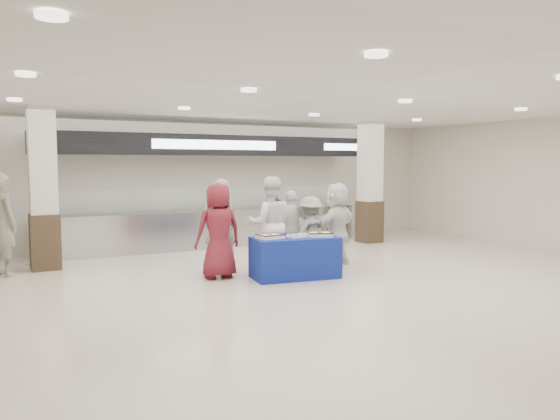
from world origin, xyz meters
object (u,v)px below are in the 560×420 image
soldier_b (311,232)px  sheet_cake_left (270,236)px  chef_tall (270,224)px  soldier_bg (3,224)px  cupcake_tray (298,236)px  soldier_a (220,226)px  chef_short (292,229)px  display_table (295,258)px  civilian_white (337,224)px  civilian_maroon (218,231)px  sheet_cake_right (320,234)px

soldier_b → sheet_cake_left: bearing=18.5°
chef_tall → soldier_bg: 4.98m
cupcake_tray → soldier_b: (0.73, 0.74, -0.06)m
soldier_a → soldier_bg: soldier_bg is taller
soldier_a → soldier_b: soldier_a is taller
soldier_bg → chef_short: bearing=-136.7°
display_table → soldier_bg: 5.46m
soldier_bg → soldier_a: bearing=-142.0°
soldier_a → soldier_b: bearing=170.4°
soldier_a → sheet_cake_left: bearing=121.7°
sheet_cake_left → soldier_b: soldier_b is taller
chef_short → civilian_white: civilian_white is taller
chef_short → soldier_bg: size_ratio=0.80×
chef_short → cupcake_tray: bearing=68.3°
sheet_cake_left → chef_short: (0.98, 0.91, -0.02)m
chef_short → soldier_bg: soldier_bg is taller
soldier_a → chef_short: (1.52, -0.11, -0.13)m
soldier_bg → soldier_b: bearing=-138.8°
soldier_a → civilian_white: (2.40, -0.43, -0.05)m
chef_short → display_table: bearing=65.7°
civilian_maroon → soldier_a: (0.22, 0.47, 0.03)m
cupcake_tray → soldier_a: 1.57m
sheet_cake_right → soldier_bg: soldier_bg is taller
civilian_white → chef_short: bearing=-44.9°
soldier_b → chef_tall: bearing=-12.0°
chef_short → civilian_white: bearing=162.6°
sheet_cake_left → sheet_cake_right: 0.96m
soldier_bg → display_table: bearing=-148.4°
display_table → soldier_b: bearing=50.5°
civilian_maroon → chef_tall: chef_tall is taller
chef_tall → sheet_cake_left: bearing=82.9°
sheet_cake_left → civilian_maroon: bearing=144.1°
sheet_cake_right → soldier_a: size_ratio=0.29×
display_table → soldier_b: soldier_b is taller
sheet_cake_right → soldier_b: (0.29, 0.79, -0.08)m
sheet_cake_right → civilian_white: civilian_white is taller
chef_tall → chef_short: bearing=-138.9°
sheet_cake_right → cupcake_tray: 0.44m
sheet_cake_left → chef_tall: bearing=62.7°
cupcake_tray → chef_tall: (-0.16, 0.81, 0.14)m
soldier_a → chef_short: bearing=179.4°
sheet_cake_right → sheet_cake_left: bearing=168.9°
chef_tall → chef_short: chef_tall is taller
display_table → civilian_maroon: size_ratio=0.89×
soldier_b → soldier_a: bearing=-21.0°
sheet_cake_left → cupcake_tray: sheet_cake_left is taller
soldier_a → soldier_bg: size_ratio=0.93×
sheet_cake_left → soldier_b: bearing=26.2°
display_table → soldier_bg: bearing=158.0°
civilian_white → display_table: bearing=1.2°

